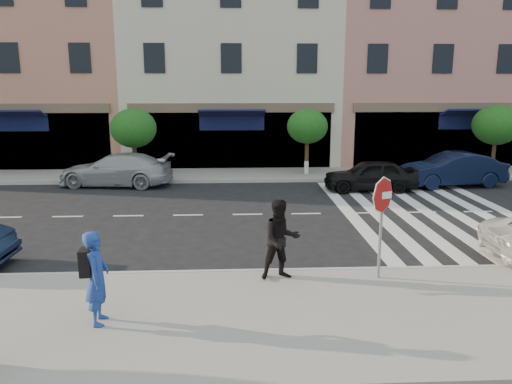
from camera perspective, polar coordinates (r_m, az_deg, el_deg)
The scene contains 15 objects.
ground at distance 13.08m, azimuth -0.43°, elevation -7.13°, with size 120.00×120.00×0.00m, color black.
sidewalk_near at distance 9.60m, azimuth 0.50°, elevation -14.23°, with size 60.00×4.50×0.15m, color gray.
sidewalk_far at distance 23.72m, azimuth -1.50°, elevation 1.99°, with size 60.00×3.00×0.15m, color gray.
building_west_mid at distance 31.25m, azimuth -23.36°, elevation 16.29°, with size 10.00×9.00×14.00m, color #B97661.
building_centre at distance 29.34m, azimuth -2.84°, elevation 14.63°, with size 11.00×9.00×11.00m, color beige.
building_east_mid at distance 31.74m, azimuth 20.24°, elevation 15.55°, with size 13.00×9.00×13.00m, color #B9736E.
street_tree_wb at distance 23.64m, azimuth -13.82°, elevation 7.06°, with size 2.10×2.10×3.06m.
street_tree_c at distance 23.46m, azimuth 5.89°, elevation 7.44°, with size 1.90×1.90×3.04m.
street_tree_ea at distance 26.35m, azimuth 25.78°, elevation 6.90°, with size 2.20×2.20×3.19m.
stop_sign at distance 11.01m, azimuth 14.24°, elevation -1.39°, with size 0.76×0.32×2.28m.
photographer at distance 9.37m, azimuth -17.71°, elevation -9.31°, with size 0.63×0.41×1.72m, color navy.
walker at distance 10.89m, azimuth 2.84°, elevation -5.46°, with size 0.86×0.67×1.78m, color black.
car_far_left at distance 22.30m, azimuth -15.71°, elevation 2.48°, with size 1.96×4.81×1.40m, color #ABABB0.
car_far_mid at distance 21.04m, azimuth 12.93°, elevation 1.90°, with size 1.52×3.78×1.29m, color black.
car_far_right at distance 22.93m, azimuth 21.50°, elevation 2.41°, with size 1.54×4.41×1.45m, color black.
Camera 1 is at (-0.49, -12.31, 4.39)m, focal length 35.00 mm.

